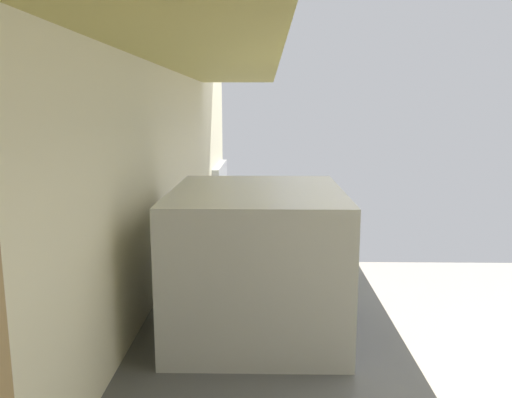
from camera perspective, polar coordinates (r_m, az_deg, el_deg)
wall_back at (r=1.65m, az=-11.60°, el=6.37°), size 3.83×0.12×2.63m
oven_range at (r=3.24m, az=1.40°, el=-6.96°), size 0.62×0.65×1.08m
microwave at (r=1.22m, az=0.22°, el=-6.66°), size 0.48×0.41×0.33m
bowl at (r=2.21m, az=3.08°, el=-2.87°), size 0.18×0.18×0.04m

